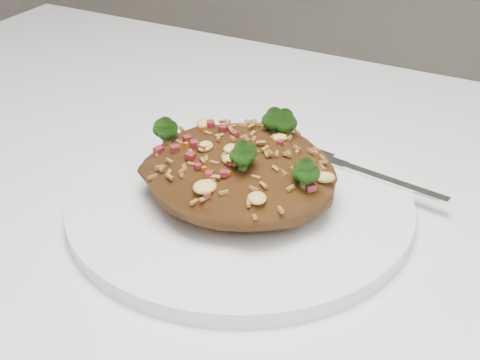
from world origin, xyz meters
The scene contains 4 objects.
dining_table centered at (0.00, 0.00, 0.66)m, with size 1.20×0.80×0.75m.
plate centered at (-0.06, 0.03, 0.76)m, with size 0.29×0.29×0.01m, color white.
fried_rice centered at (-0.06, 0.03, 0.79)m, with size 0.16×0.15×0.07m.
fork centered at (0.02, 0.11, 0.77)m, with size 0.16×0.04×0.00m.
Camera 1 is at (0.16, -0.38, 1.06)m, focal length 50.00 mm.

